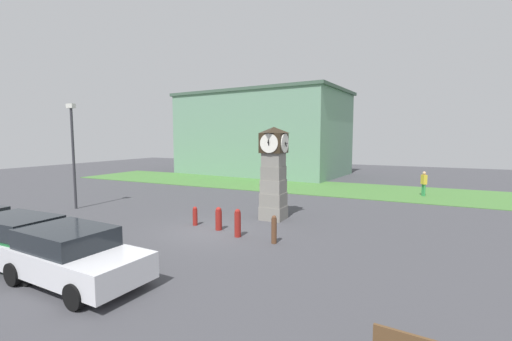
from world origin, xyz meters
The scene contains 12 objects.
ground_plane centered at (0.00, 0.00, 0.00)m, with size 78.60×78.60×0.00m, color #424247.
clock_tower centered at (1.61, 3.27, 2.29)m, with size 1.47×1.46×4.49m.
bollard_near_tower centered at (-1.15, 0.64, 0.44)m, with size 0.22×0.22×0.86m.
bollard_mid_row centered at (0.25, 0.44, 0.51)m, with size 0.28×0.28×1.00m.
bollard_far_row centered at (1.48, -0.10, 0.58)m, with size 0.26×0.26×1.14m.
bollard_end_row centered at (3.13, -0.24, 0.55)m, with size 0.20×0.20×1.08m.
car_near_tower centered at (-2.99, -5.77, 0.79)m, with size 4.51×1.92×1.55m.
car_by_building centered at (-0.47, -5.89, 0.78)m, with size 4.43×2.21×1.52m.
pedestrian_near_bench centered at (8.22, 13.57, 0.98)m, with size 0.41×0.47×1.71m.
street_lamp_near_road centered at (-9.35, 0.70, 3.40)m, with size 0.50×0.24×5.82m.
warehouse_blue_far centered at (-7.83, 22.32, 4.38)m, with size 18.49×11.72×8.74m.
grass_verge_far centered at (1.32, 14.41, 0.02)m, with size 47.16×7.55×0.04m, color #477A38.
Camera 1 is at (8.04, -11.88, 4.01)m, focal length 24.00 mm.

